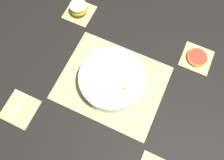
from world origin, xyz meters
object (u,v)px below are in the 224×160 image
object	(u,v)px
apple_half	(79,8)
banana_coin_single	(19,109)
fruit_salad_bowl	(112,79)
grapefruit_slice	(197,57)

from	to	relation	value
apple_half	banana_coin_single	size ratio (longest dim) A/B	2.55
apple_half	banana_coin_single	xyz separation A→B (m)	(0.00, -0.54, -0.02)
fruit_salad_bowl	banana_coin_single	world-z (taller)	fruit_salad_bowl
fruit_salad_bowl	apple_half	bearing A→B (deg)	138.36
banana_coin_single	fruit_salad_bowl	bearing A→B (deg)	41.81
fruit_salad_bowl	grapefruit_slice	size ratio (longest dim) A/B	2.94
fruit_salad_bowl	banana_coin_single	size ratio (longest dim) A/B	8.12
banana_coin_single	grapefruit_slice	distance (m)	0.82
apple_half	banana_coin_single	distance (m)	0.54
fruit_salad_bowl	grapefruit_slice	distance (m)	0.41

